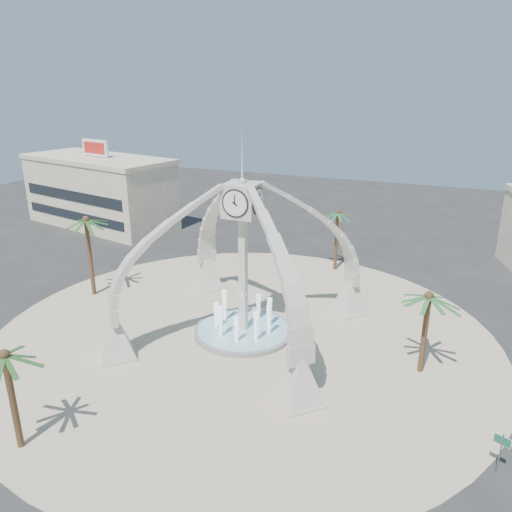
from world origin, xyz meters
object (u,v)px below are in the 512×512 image
at_px(palm_south, 4,357).
at_px(street_sign, 501,445).
at_px(clock_tower, 243,258).
at_px(palm_north, 338,213).
at_px(palm_west, 86,221).
at_px(palm_east, 429,297).
at_px(fountain, 244,330).

relative_size(palm_south, street_sign, 2.70).
relative_size(clock_tower, palm_south, 2.73).
xyz_separation_m(palm_north, palm_south, (-9.10, -34.16, -0.52)).
relative_size(clock_tower, palm_west, 2.18).
height_order(palm_west, palm_north, palm_west).
distance_m(clock_tower, street_sign, 20.95).
relative_size(palm_east, palm_south, 1.00).
bearing_deg(palm_east, clock_tower, 178.86).
bearing_deg(street_sign, clock_tower, 177.79).
bearing_deg(street_sign, fountain, 177.79).
height_order(fountain, street_sign, fountain).
distance_m(fountain, street_sign, 20.46).
distance_m(palm_east, palm_west, 30.27).
bearing_deg(palm_south, palm_west, 119.40).
height_order(palm_west, palm_south, palm_west).
height_order(clock_tower, palm_south, clock_tower).
xyz_separation_m(palm_east, palm_north, (-10.64, 17.46, 0.56)).
bearing_deg(palm_west, street_sign, -16.47).
relative_size(palm_west, street_sign, 3.37).
xyz_separation_m(fountain, street_sign, (18.43, -8.76, 1.45)).
relative_size(palm_north, palm_south, 1.08).
height_order(fountain, palm_west, palm_west).
relative_size(clock_tower, palm_north, 2.52).
relative_size(fountain, palm_south, 1.22).
relative_size(fountain, palm_west, 0.97).
distance_m(fountain, palm_east, 14.78).
distance_m(palm_west, palm_south, 21.31).
bearing_deg(clock_tower, palm_north, 79.75).
relative_size(palm_east, palm_north, 0.92).
bearing_deg(palm_south, palm_east, 40.23).
height_order(clock_tower, street_sign, clock_tower).
xyz_separation_m(palm_south, street_sign, (24.42, 8.21, -4.01)).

